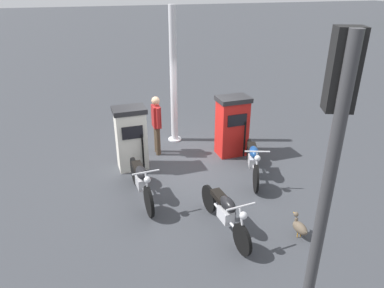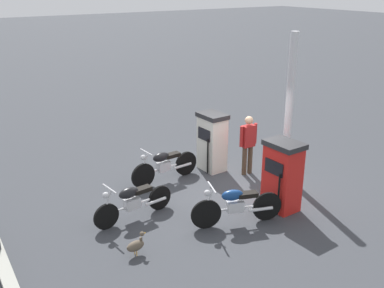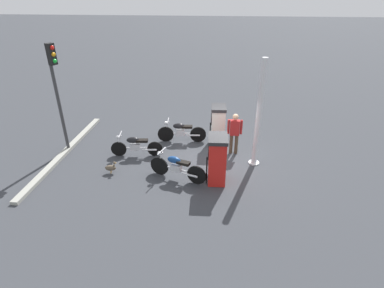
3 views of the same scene
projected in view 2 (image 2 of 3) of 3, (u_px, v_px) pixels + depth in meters
name	position (u px, v px, depth m)	size (l,w,h in m)	color
ground_plane	(234.00, 189.00, 11.39)	(120.00, 120.00, 0.00)	#383A3F
fuel_pump_near	(212.00, 141.00, 12.32)	(0.64, 0.82, 1.63)	silver
fuel_pump_far	(282.00, 175.00, 10.18)	(0.67, 0.87, 1.65)	red
motorcycle_near_pump	(164.00, 165.00, 11.69)	(2.02, 0.56, 0.97)	black
motorcycle_far_pump	(236.00, 204.00, 9.61)	(1.97, 0.86, 0.97)	black
motorcycle_extra	(133.00, 201.00, 9.83)	(1.97, 0.56, 0.93)	black
attendant_person	(248.00, 141.00, 12.00)	(0.57, 0.22, 1.65)	#473828
wandering_duck	(136.00, 245.00, 8.61)	(0.46, 0.22, 0.46)	brown
canopy_support_pole	(289.00, 111.00, 11.53)	(0.40, 0.40, 3.86)	silver
road_edge_kerb	(0.00, 259.00, 8.46)	(0.42, 6.43, 0.12)	#9E9E93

